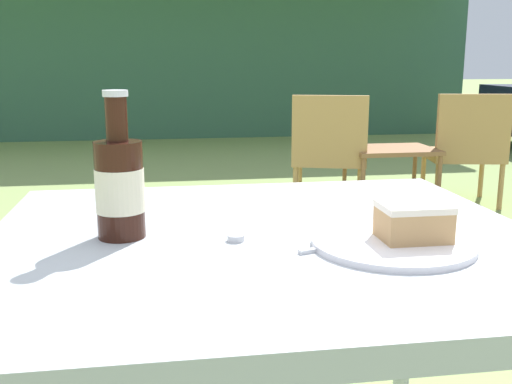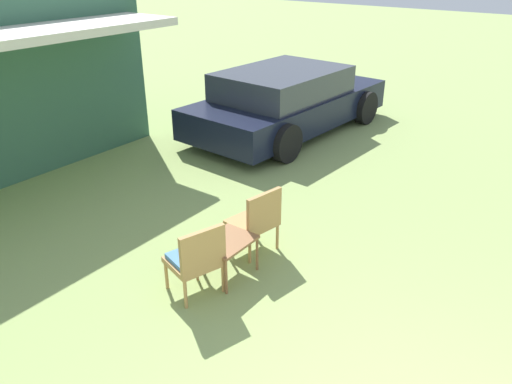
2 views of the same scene
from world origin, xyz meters
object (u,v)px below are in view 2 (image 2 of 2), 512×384
at_px(wicker_chair_cushioned, 196,257).
at_px(garden_side_table, 227,244).
at_px(parked_car, 287,101).
at_px(wicker_chair_plain, 257,219).

relative_size(wicker_chair_cushioned, garden_side_table, 1.38).
height_order(parked_car, wicker_chair_cushioned, parked_car).
height_order(wicker_chair_cushioned, wicker_chair_plain, same).
distance_m(wicker_chair_cushioned, garden_side_table, 0.44).
relative_size(wicker_chair_cushioned, wicker_chair_plain, 1.00).
bearing_deg(parked_car, wicker_chair_plain, -147.81).
xyz_separation_m(wicker_chair_cushioned, garden_side_table, (0.44, -0.04, -0.05)).
relative_size(parked_car, wicker_chair_cushioned, 5.52).
distance_m(parked_car, wicker_chair_plain, 4.46).
xyz_separation_m(parked_car, garden_side_table, (-4.48, -2.16, -0.22)).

